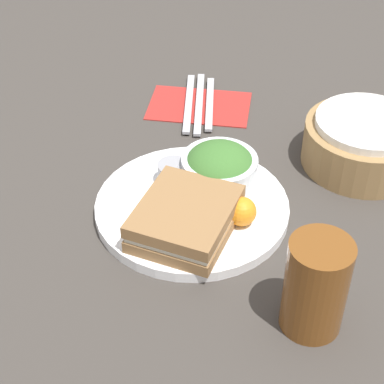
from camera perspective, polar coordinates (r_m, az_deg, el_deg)
name	(u,v)px	position (r m, az deg, el deg)	size (l,w,h in m)	color
ground_plane	(192,212)	(0.90, 0.00, -1.75)	(4.00, 4.00, 0.00)	#3D3833
plate	(192,207)	(0.89, 0.00, -1.38)	(0.27, 0.27, 0.02)	white
sandwich	(183,218)	(0.83, -0.83, -2.33)	(0.16, 0.15, 0.04)	olive
salad_bowl	(219,168)	(0.91, 2.45, 2.15)	(0.11, 0.11, 0.06)	white
dressing_cup	(174,173)	(0.91, -1.64, 1.69)	(0.05, 0.05, 0.03)	#99999E
orange_wedge	(242,211)	(0.84, 4.45, -1.73)	(0.04, 0.04, 0.04)	orange
drink_glass	(316,286)	(0.73, 10.93, -8.22)	(0.07, 0.07, 0.12)	brown
bread_basket	(364,142)	(1.00, 15.05, 4.28)	(0.18, 0.18, 0.08)	#997547
napkin	(199,105)	(1.12, 0.65, 7.71)	(0.11, 0.17, 0.00)	#B22823
fork	(189,103)	(1.12, -0.28, 7.93)	(0.19, 0.01, 0.01)	#B2B2B7
knife	(199,103)	(1.11, 0.65, 7.90)	(0.20, 0.01, 0.01)	#B2B2B7
spoon	(210,103)	(1.11, 1.58, 7.88)	(0.17, 0.01, 0.01)	#B2B2B7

